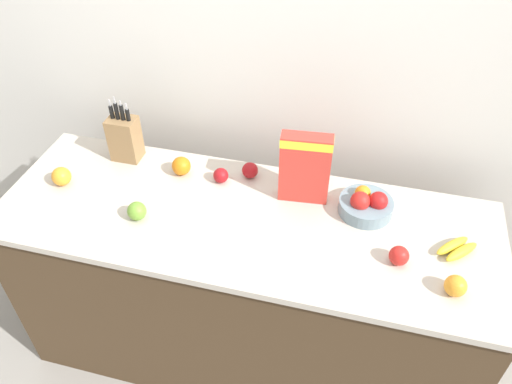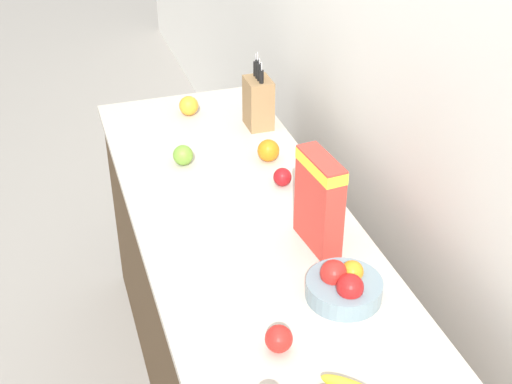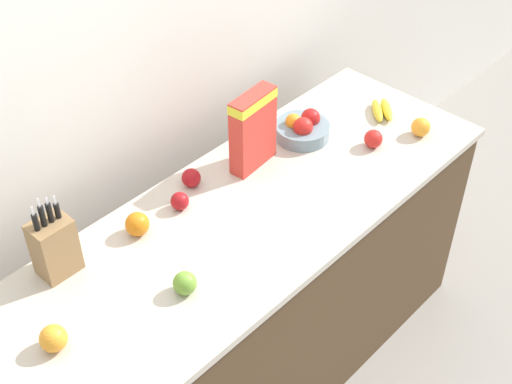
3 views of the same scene
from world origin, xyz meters
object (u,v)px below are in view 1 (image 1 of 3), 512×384
(cereal_box, at_px, (305,165))
(orange_by_cereal, at_px, (181,166))
(apple_middle, at_px, (399,256))
(orange_front_center, at_px, (61,176))
(apple_rear, at_px, (250,170))
(apple_rightmost, at_px, (137,211))
(banana_bunch, at_px, (457,249))
(fruit_bowl, at_px, (366,204))
(apple_leftmost, at_px, (221,175))
(knife_block, at_px, (125,138))
(orange_near_bowl, at_px, (456,286))

(cereal_box, height_order, orange_by_cereal, cereal_box)
(cereal_box, height_order, apple_middle, cereal_box)
(apple_middle, relative_size, orange_front_center, 0.89)
(apple_rear, distance_m, apple_middle, 0.73)
(apple_rightmost, relative_size, orange_by_cereal, 0.91)
(banana_bunch, distance_m, apple_rightmost, 1.22)
(fruit_bowl, relative_size, orange_front_center, 2.66)
(apple_rear, xyz_separation_m, apple_middle, (0.64, -0.34, 0.00))
(apple_rightmost, distance_m, orange_by_cereal, 0.32)
(orange_front_center, height_order, orange_by_cereal, orange_by_cereal)
(cereal_box, height_order, apple_leftmost, cereal_box)
(banana_bunch, bearing_deg, knife_block, 170.68)
(apple_middle, bearing_deg, cereal_box, 146.26)
(apple_leftmost, bearing_deg, orange_by_cereal, 177.12)
(apple_middle, relative_size, orange_by_cereal, 0.88)
(banana_bunch, bearing_deg, orange_by_cereal, 170.93)
(knife_block, distance_m, orange_by_cereal, 0.29)
(apple_leftmost, bearing_deg, knife_block, 172.57)
(fruit_bowl, height_order, apple_middle, fruit_bowl)
(fruit_bowl, xyz_separation_m, apple_leftmost, (-0.62, 0.04, -0.01))
(apple_rightmost, bearing_deg, orange_by_cereal, 77.57)
(knife_block, xyz_separation_m, orange_near_bowl, (1.41, -0.43, -0.07))
(apple_rear, bearing_deg, banana_bunch, -15.51)
(knife_block, bearing_deg, orange_by_cereal, -10.35)
(orange_by_cereal, bearing_deg, knife_block, 169.65)
(fruit_bowl, height_order, orange_by_cereal, fruit_bowl)
(knife_block, height_order, banana_bunch, knife_block)
(orange_front_center, bearing_deg, apple_rightmost, -16.10)
(apple_rear, bearing_deg, cereal_box, -17.02)
(banana_bunch, xyz_separation_m, orange_near_bowl, (-0.02, -0.20, 0.02))
(cereal_box, height_order, banana_bunch, cereal_box)
(apple_rear, height_order, orange_near_bowl, orange_near_bowl)
(apple_leftmost, bearing_deg, orange_front_center, -164.14)
(apple_middle, height_order, orange_by_cereal, orange_by_cereal)
(fruit_bowl, height_order, orange_front_center, fruit_bowl)
(banana_bunch, height_order, apple_rightmost, apple_rightmost)
(apple_rear, relative_size, orange_front_center, 0.86)
(banana_bunch, distance_m, orange_by_cereal, 1.16)
(knife_block, bearing_deg, apple_rightmost, -59.48)
(apple_rear, bearing_deg, apple_rightmost, -135.05)
(fruit_bowl, distance_m, orange_near_bowl, 0.47)
(fruit_bowl, bearing_deg, banana_bunch, -21.54)
(cereal_box, distance_m, banana_bunch, 0.64)
(orange_near_bowl, bearing_deg, apple_rightmost, 176.64)
(orange_front_center, xyz_separation_m, orange_by_cereal, (0.47, 0.19, 0.00))
(apple_rear, bearing_deg, fruit_bowl, -11.16)
(apple_middle, bearing_deg, orange_by_cereal, 162.97)
(apple_rear, height_order, orange_by_cereal, orange_by_cereal)
(orange_near_bowl, bearing_deg, apple_rear, 152.58)
(apple_leftmost, bearing_deg, apple_rightmost, -129.88)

